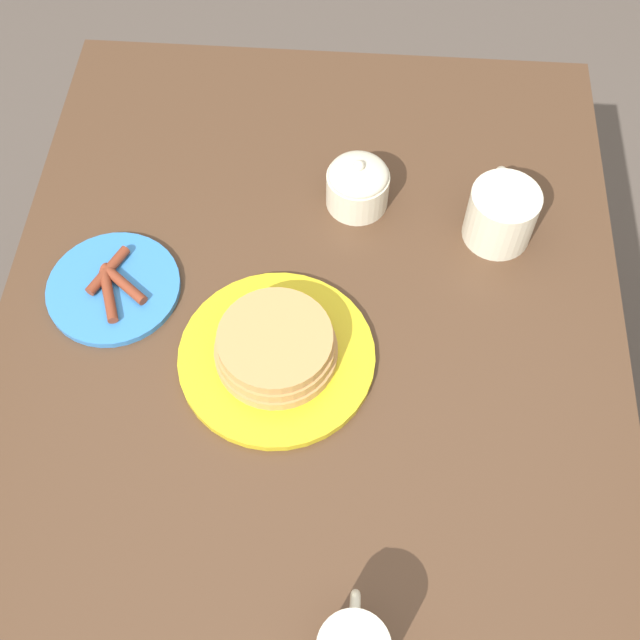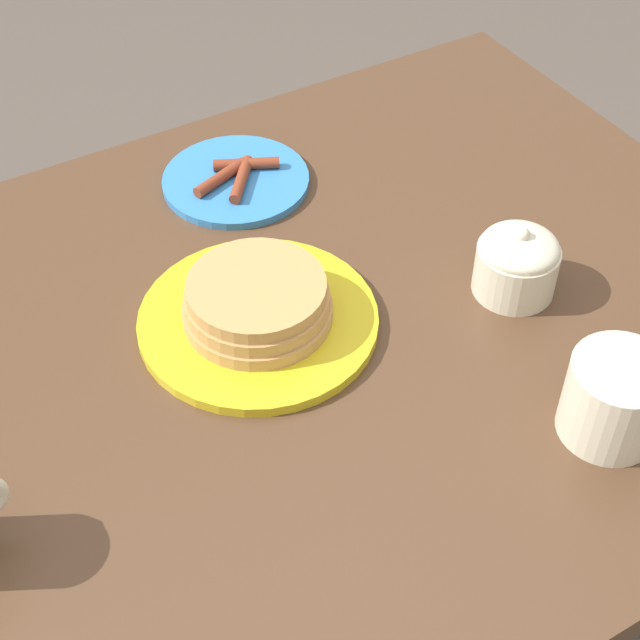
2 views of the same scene
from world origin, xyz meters
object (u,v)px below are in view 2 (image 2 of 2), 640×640
object	(u,v)px
sugar_bowl	(517,262)
pancake_plate	(258,309)
side_plate_bacon	(236,180)
coffee_mug	(618,397)

from	to	relation	value
sugar_bowl	pancake_plate	bearing A→B (deg)	161.19
side_plate_bacon	coffee_mug	size ratio (longest dim) A/B	1.42
side_plate_bacon	sugar_bowl	distance (m)	0.37
pancake_plate	coffee_mug	bearing A→B (deg)	-52.16
pancake_plate	coffee_mug	world-z (taller)	coffee_mug
side_plate_bacon	coffee_mug	bearing A→B (deg)	-75.45
pancake_plate	sugar_bowl	distance (m)	0.28
coffee_mug	sugar_bowl	bearing A→B (deg)	78.39
side_plate_bacon	sugar_bowl	size ratio (longest dim) A/B	2.02
sugar_bowl	coffee_mug	bearing A→B (deg)	-101.61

